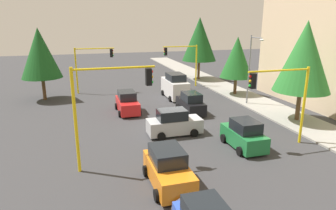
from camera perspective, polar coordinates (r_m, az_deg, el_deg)
The scene contains 17 objects.
ground_plane at distance 24.82m, azimuth 1.01°, elevation -3.87°, with size 120.00×120.00×0.00m, color #353538.
sidewalk_kerb at distance 33.47m, azimuth 15.77°, elevation 0.85°, with size 80.00×4.00×0.15m, color gray.
traffic_signal_far_left at distance 38.71m, azimuth 2.85°, elevation 9.01°, with size 0.36×4.59×5.37m.
traffic_signal_far_right at distance 36.61m, azimuth -14.28°, elevation 8.17°, with size 0.36×4.59×5.38m.
traffic_signal_near_right at distance 16.86m, azimuth -11.58°, elevation 1.36°, with size 0.36×4.59×6.00m.
traffic_signal_near_left at distance 21.13m, azimuth 20.96°, elevation 2.42°, with size 0.36×4.59×5.40m.
street_lamp_curbside at distance 30.83m, azimuth 15.65°, elevation 7.74°, with size 2.15×0.28×7.00m.
tree_roadside_near at distance 26.96m, azimuth 24.53°, elevation 8.36°, with size 4.59×4.59×8.40m.
tree_roadside_far at distance 43.63m, azimuth 6.02°, elevation 12.35°, with size 4.83×4.83×8.86m.
tree_opposite_side at distance 34.69m, azimuth -23.22°, elevation 9.06°, with size 4.21×4.21×7.70m.
tree_roadside_mid at distance 34.98m, azimuth 12.99°, elevation 8.83°, with size 3.67×3.67×6.67m.
delivery_van_white at distance 33.40m, azimuth 1.33°, elevation 3.55°, with size 4.80×2.22×2.77m.
car_red at distance 28.38m, azimuth -7.76°, elevation 0.41°, with size 4.18×2.04×1.98m.
car_silver at distance 22.55m, azimuth 1.13°, elevation -3.49°, with size 1.98×4.07×1.98m.
car_orange at distance 15.93m, azimuth 0.00°, elevation -12.03°, with size 4.09×2.12×1.98m.
car_black at distance 27.87m, azimuth 4.36°, elevation 0.23°, with size 3.92×1.96×1.98m.
car_green at distance 20.92m, azimuth 14.26°, elevation -5.56°, with size 3.70×2.00×1.98m.
Camera 1 is at (22.31, -7.02, 8.31)m, focal length 32.00 mm.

